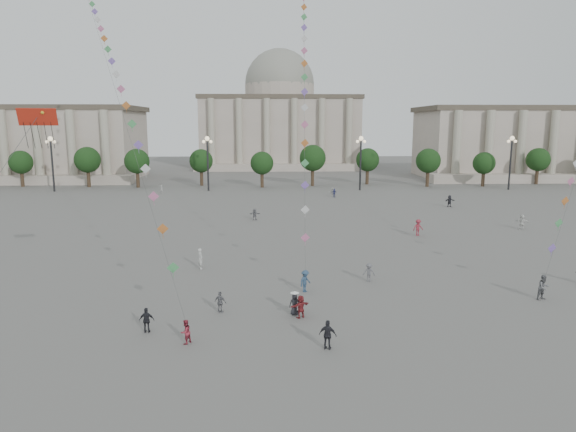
{
  "coord_description": "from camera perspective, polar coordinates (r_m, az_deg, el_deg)",
  "views": [
    {
      "loc": [
        -2.47,
        -30.82,
        12.93
      ],
      "look_at": [
        -1.13,
        12.0,
        5.26
      ],
      "focal_mm": 32.0,
      "sensor_mm": 36.0,
      "label": 1
    }
  ],
  "objects": [
    {
      "name": "person_crowd_7",
      "position": [
        70.32,
        24.56,
        -0.6
      ],
      "size": [
        1.8,
        1.12,
        1.85
      ],
      "primitive_type": "imported",
      "rotation": [
        0.0,
        0.0,
        2.78
      ],
      "color": "silver",
      "rests_on": "ground"
    },
    {
      "name": "tourist_4",
      "position": [
        34.02,
        -15.42,
        -11.11
      ],
      "size": [
        0.96,
        0.42,
        1.62
      ],
      "primitive_type": "imported",
      "rotation": [
        0.0,
        0.0,
        3.17
      ],
      "color": "black",
      "rests_on": "ground"
    },
    {
      "name": "tree_row",
      "position": [
        109.11,
        -0.5,
        6.2
      ],
      "size": [
        137.12,
        5.12,
        8.0
      ],
      "color": "#34251A",
      "rests_on": "ground"
    },
    {
      "name": "person_crowd_9",
      "position": [
        85.18,
        17.51,
        1.6
      ],
      "size": [
        1.84,
        1.01,
        1.89
      ],
      "primitive_type": "imported",
      "rotation": [
        0.0,
        0.0,
        0.27
      ],
      "color": "#222228",
      "rests_on": "ground"
    },
    {
      "name": "person_crowd_4",
      "position": [
        93.71,
        4.97,
        2.67
      ],
      "size": [
        1.42,
        1.27,
        1.57
      ],
      "primitive_type": "imported",
      "rotation": [
        0.0,
        0.0,
        3.82
      ],
      "color": "silver",
      "rests_on": "ground"
    },
    {
      "name": "ground",
      "position": [
        33.51,
        2.64,
        -12.55
      ],
      "size": [
        360.0,
        360.0,
        0.0
      ],
      "primitive_type": "plane",
      "color": "#5C5956",
      "rests_on": "ground"
    },
    {
      "name": "tourist_1",
      "position": [
        30.65,
        4.45,
        -13.03
      ],
      "size": [
        1.12,
        0.74,
        1.76
      ],
      "primitive_type": "imported",
      "rotation": [
        0.0,
        0.0,
        2.81
      ],
      "color": "#222228",
      "rests_on": "ground"
    },
    {
      "name": "person_crowd_6",
      "position": [
        43.46,
        8.99,
        -6.21
      ],
      "size": [
        1.11,
        0.78,
        1.56
      ],
      "primitive_type": "imported",
      "rotation": [
        0.0,
        0.0,
        6.07
      ],
      "color": "#58585C",
      "rests_on": "ground"
    },
    {
      "name": "person_crowd_8",
      "position": [
        62.16,
        14.26,
        -1.25
      ],
      "size": [
        1.39,
        0.98,
        1.95
      ],
      "primitive_type": "imported",
      "rotation": [
        0.0,
        0.0,
        0.22
      ],
      "color": "maroon",
      "rests_on": "ground"
    },
    {
      "name": "person_crowd_10",
      "position": [
        100.74,
        -13.86,
        2.93
      ],
      "size": [
        0.66,
        0.66,
        1.55
      ],
      "primitive_type": "imported",
      "rotation": [
        0.0,
        0.0,
        2.35
      ],
      "color": "#AEADA9",
      "rests_on": "ground"
    },
    {
      "name": "kite_flyer_0",
      "position": [
        31.9,
        -11.31,
        -12.51
      ],
      "size": [
        0.89,
        0.92,
        1.49
      ],
      "primitive_type": "imported",
      "rotation": [
        0.0,
        0.0,
        4.06
      ],
      "color": "maroon",
      "rests_on": "ground"
    },
    {
      "name": "kite_train_west",
      "position": [
        62.31,
        -19.7,
        17.47
      ],
      "size": [
        24.68,
        55.4,
        72.39
      ],
      "color": "#3F3F3F",
      "rests_on": "ground"
    },
    {
      "name": "tourist_2",
      "position": [
        35.2,
        1.43,
        -10.03
      ],
      "size": [
        1.49,
        1.17,
        1.58
      ],
      "primitive_type": "imported",
      "rotation": [
        0.0,
        0.0,
        3.7
      ],
      "color": "maroon",
      "rests_on": "ground"
    },
    {
      "name": "hat_person",
      "position": [
        35.7,
        0.76,
        -9.67
      ],
      "size": [
        0.79,
        0.6,
        1.69
      ],
      "color": "black",
      "rests_on": "ground"
    },
    {
      "name": "person_crowd_0",
      "position": [
        92.55,
        5.16,
        2.58
      ],
      "size": [
        1.0,
        0.72,
        1.58
      ],
      "primitive_type": "imported",
      "rotation": [
        0.0,
        0.0,
        0.41
      ],
      "color": "navy",
      "rests_on": "ground"
    },
    {
      "name": "lamp_post_mid_east",
      "position": [
        102.47,
        8.08,
        6.94
      ],
      "size": [
        2.0,
        0.9,
        10.65
      ],
      "color": "#262628",
      "rests_on": "ground"
    },
    {
      "name": "lamp_post_far_west",
      "position": [
        109.56,
        -24.79,
        6.31
      ],
      "size": [
        2.0,
        0.9,
        10.65
      ],
      "color": "#262628",
      "rests_on": "ground"
    },
    {
      "name": "person_crowd_12",
      "position": [
        70.31,
        -3.73,
        0.18
      ],
      "size": [
        1.48,
        0.6,
        1.55
      ],
      "primitive_type": "imported",
      "rotation": [
        0.0,
        0.0,
        3.04
      ],
      "color": "slate",
      "rests_on": "ground"
    },
    {
      "name": "dragon_kite",
      "position": [
        34.57,
        -26.1,
        8.58
      ],
      "size": [
        3.14,
        5.92,
        16.5
      ],
      "color": "#AD2112",
      "rests_on": "ground"
    },
    {
      "name": "tourist_3",
      "position": [
        36.42,
        -7.53,
        -9.47
      ],
      "size": [
        0.96,
        0.68,
        1.5
      ],
      "primitive_type": "imported",
      "rotation": [
        0.0,
        0.0,
        2.74
      ],
      "color": "slate",
      "rests_on": "ground"
    },
    {
      "name": "kite_flyer_2",
      "position": [
        43.05,
        26.53,
        -7.11
      ],
      "size": [
        1.1,
        0.97,
        1.9
      ],
      "primitive_type": "imported",
      "rotation": [
        0.0,
        0.0,
        0.32
      ],
      "color": "#5C5D60",
      "rests_on": "ground"
    },
    {
      "name": "lamp_post_far_east",
      "position": [
        111.57,
        23.55,
        6.46
      ],
      "size": [
        2.0,
        0.9,
        10.65
      ],
      "color": "#262628",
      "rests_on": "ground"
    },
    {
      "name": "kite_train_mid",
      "position": [
        66.01,
        1.78,
        22.42
      ],
      "size": [
        3.32,
        49.07,
        68.36
      ],
      "color": "#3F3F3F",
      "rests_on": "ground"
    },
    {
      "name": "kite_flyer_1",
      "position": [
        40.33,
        1.93,
        -7.24
      ],
      "size": [
        1.24,
        1.28,
        1.75
      ],
      "primitive_type": "imported",
      "rotation": [
        0.0,
        0.0,
        0.84
      ],
      "color": "navy",
      "rests_on": "ground"
    },
    {
      "name": "hall_central",
      "position": [
        160.06,
        -0.93,
        10.62
      ],
      "size": [
        48.3,
        34.3,
        35.5
      ],
      "color": "#A5978A",
      "rests_on": "ground"
    },
    {
      "name": "lamp_post_mid_west",
      "position": [
        101.75,
        -8.93,
        6.89
      ],
      "size": [
        2.0,
        0.9,
        10.65
      ],
      "color": "#262628",
      "rests_on": "ground"
    },
    {
      "name": "person_crowd_13",
      "position": [
        47.24,
        -9.7,
        -4.68
      ],
      "size": [
        0.67,
        0.81,
        1.9
      ],
      "primitive_type": "imported",
      "rotation": [
        0.0,
        0.0,
        1.94
      ],
      "color": "beige",
      "rests_on": "ground"
    }
  ]
}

